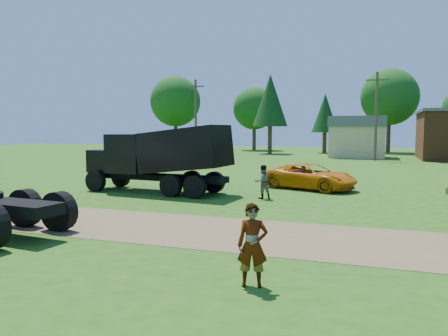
% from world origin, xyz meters
% --- Properties ---
extents(ground, '(140.00, 140.00, 0.00)m').
position_xyz_m(ground, '(0.00, 0.00, 0.00)').
color(ground, '#215A13').
rests_on(ground, ground).
extents(dirt_track, '(120.00, 4.20, 0.01)m').
position_xyz_m(dirt_track, '(0.00, 0.00, 0.01)').
color(dirt_track, brown).
rests_on(dirt_track, ground).
extents(black_dump_truck, '(7.89, 2.98, 3.37)m').
position_xyz_m(black_dump_truck, '(-3.93, 7.02, 1.85)').
color(black_dump_truck, black).
rests_on(black_dump_truck, ground).
extents(orange_pickup, '(5.35, 3.87, 1.35)m').
position_xyz_m(orange_pickup, '(2.96, 10.81, 0.68)').
color(orange_pickup, orange).
rests_on(orange_pickup, ground).
extents(spectator_a, '(0.69, 0.53, 1.68)m').
position_xyz_m(spectator_a, '(3.99, -4.18, 0.84)').
color(spectator_a, '#999999').
rests_on(spectator_a, ground).
extents(spectator_b, '(0.95, 0.92, 1.54)m').
position_xyz_m(spectator_b, '(1.37, 6.82, 0.77)').
color(spectator_b, '#999999').
rests_on(spectator_b, ground).
extents(tan_shed, '(6.20, 5.40, 4.70)m').
position_xyz_m(tan_shed, '(4.00, 40.00, 2.42)').
color(tan_shed, tan).
rests_on(tan_shed, ground).
extents(utility_poles, '(42.20, 0.28, 9.00)m').
position_xyz_m(utility_poles, '(6.00, 35.00, 4.71)').
color(utility_poles, '#463727').
rests_on(utility_poles, ground).
extents(tree_row, '(57.71, 15.38, 11.74)m').
position_xyz_m(tree_row, '(6.13, 49.94, 7.25)').
color(tree_row, '#362216').
rests_on(tree_row, ground).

